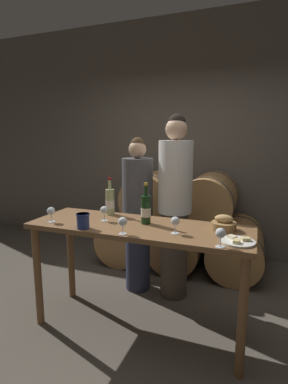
# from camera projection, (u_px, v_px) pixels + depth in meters

# --- Properties ---
(ground_plane) EXTENTS (10.00, 10.00, 0.00)m
(ground_plane) POSITION_uv_depth(u_px,v_px,m) (139.00, 328.00, 2.58)
(ground_plane) COLOR #564F44
(stone_wall_back) EXTENTS (10.00, 0.12, 3.20)m
(stone_wall_back) POSITION_uv_depth(u_px,v_px,m) (193.00, 138.00, 4.13)
(stone_wall_back) COLOR #60594F
(stone_wall_back) RESTS_ON ground_plane
(barrel_stack) EXTENTS (2.02, 0.92, 1.19)m
(barrel_stack) POSITION_uv_depth(u_px,v_px,m) (181.00, 224.00, 3.79)
(barrel_stack) COLOR #A87A47
(barrel_stack) RESTS_ON ground_plane
(tasting_table) EXTENTS (1.80, 0.61, 0.92)m
(tasting_table) POSITION_uv_depth(u_px,v_px,m) (139.00, 241.00, 2.44)
(tasting_table) COLOR brown
(tasting_table) RESTS_ON ground_plane
(person_left) EXTENTS (0.32, 0.32, 1.62)m
(person_left) POSITION_uv_depth(u_px,v_px,m) (138.00, 214.00, 3.12)
(person_left) COLOR #2D334C
(person_left) RESTS_ON ground_plane
(person_right) EXTENTS (0.33, 0.33, 1.84)m
(person_right) POSITION_uv_depth(u_px,v_px,m) (175.00, 206.00, 2.96)
(person_right) COLOR #4C4238
(person_right) RESTS_ON ground_plane
(wine_bottle_red) EXTENTS (0.08, 0.08, 0.34)m
(wine_bottle_red) POSITION_uv_depth(u_px,v_px,m) (146.00, 210.00, 2.43)
(wine_bottle_red) COLOR #193819
(wine_bottle_red) RESTS_ON tasting_table
(wine_bottle_white) EXTENTS (0.08, 0.08, 0.34)m
(wine_bottle_white) POSITION_uv_depth(u_px,v_px,m) (110.00, 202.00, 2.72)
(wine_bottle_white) COLOR #ADBC7F
(wine_bottle_white) RESTS_ON tasting_table
(blue_crock) EXTENTS (0.11, 0.11, 0.12)m
(blue_crock) POSITION_uv_depth(u_px,v_px,m) (83.00, 220.00, 2.31)
(blue_crock) COLOR navy
(blue_crock) RESTS_ON tasting_table
(bread_basket) EXTENTS (0.19, 0.19, 0.12)m
(bread_basket) POSITION_uv_depth(u_px,v_px,m) (224.00, 224.00, 2.28)
(bread_basket) COLOR olive
(bread_basket) RESTS_ON tasting_table
(cheese_plate) EXTENTS (0.23, 0.23, 0.04)m
(cheese_plate) POSITION_uv_depth(u_px,v_px,m) (238.00, 241.00, 2.01)
(cheese_plate) COLOR white
(cheese_plate) RESTS_ON tasting_table
(wine_glass_far_left) EXTENTS (0.07, 0.07, 0.13)m
(wine_glass_far_left) POSITION_uv_depth(u_px,v_px,m) (51.00, 212.00, 2.48)
(wine_glass_far_left) COLOR white
(wine_glass_far_left) RESTS_ON tasting_table
(wine_glass_left) EXTENTS (0.07, 0.07, 0.13)m
(wine_glass_left) POSITION_uv_depth(u_px,v_px,m) (104.00, 211.00, 2.51)
(wine_glass_left) COLOR white
(wine_glass_left) RESTS_ON tasting_table
(wine_glass_center) EXTENTS (0.07, 0.07, 0.13)m
(wine_glass_center) POSITION_uv_depth(u_px,v_px,m) (123.00, 222.00, 2.17)
(wine_glass_center) COLOR white
(wine_glass_center) RESTS_ON tasting_table
(wine_glass_right) EXTENTS (0.07, 0.07, 0.13)m
(wine_glass_right) POSITION_uv_depth(u_px,v_px,m) (175.00, 222.00, 2.18)
(wine_glass_right) COLOR white
(wine_glass_right) RESTS_ON tasting_table
(wine_glass_far_right) EXTENTS (0.07, 0.07, 0.13)m
(wine_glass_far_right) POSITION_uv_depth(u_px,v_px,m) (221.00, 234.00, 1.91)
(wine_glass_far_right) COLOR white
(wine_glass_far_right) RESTS_ON tasting_table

